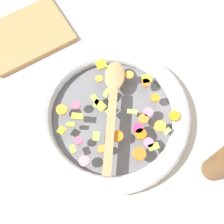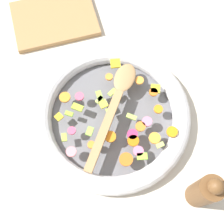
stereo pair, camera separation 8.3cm
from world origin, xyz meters
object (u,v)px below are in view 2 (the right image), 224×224
(cutting_board, at_px, (55,19))
(pepper_mill, at_px, (205,191))
(wooden_spoon, at_px, (115,103))
(skillet, at_px, (112,116))

(cutting_board, bearing_deg, pepper_mill, -69.14)
(wooden_spoon, height_order, cutting_board, wooden_spoon)
(pepper_mill, bearing_deg, cutting_board, 110.86)
(skillet, relative_size, pepper_mill, 2.39)
(pepper_mill, bearing_deg, skillet, 120.39)
(skillet, height_order, wooden_spoon, wooden_spoon)
(skillet, bearing_deg, pepper_mill, -59.61)
(wooden_spoon, distance_m, pepper_mill, 0.31)
(skillet, xyz_separation_m, cutting_board, (-0.09, 0.37, -0.01))
(wooden_spoon, bearing_deg, skillet, -125.43)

